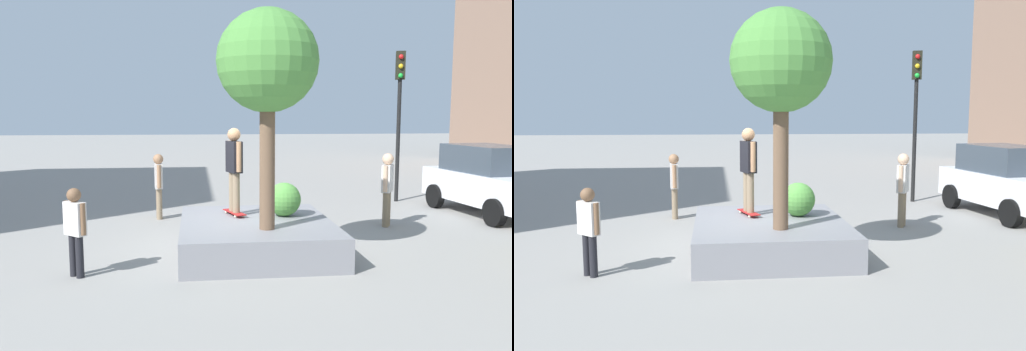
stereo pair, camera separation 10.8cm
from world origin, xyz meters
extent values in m
plane|color=gray|center=(0.00, 0.00, 0.00)|extent=(120.00, 120.00, 0.00)
cube|color=gray|center=(0.46, 0.38, 0.31)|extent=(3.43, 2.96, 0.62)
cylinder|color=brown|center=(1.21, 0.50, 1.88)|extent=(0.28, 0.28, 2.53)
sphere|color=#4C8C3D|center=(1.21, 0.50, 3.65)|extent=(1.83, 1.83, 1.83)
sphere|color=#4C8C3D|center=(0.07, 1.02, 0.97)|extent=(0.70, 0.70, 0.70)
cube|color=#A51E1E|center=(-0.13, 0.00, 0.68)|extent=(0.83, 0.45, 0.02)
sphere|color=beige|center=(-0.35, -0.16, 0.65)|extent=(0.06, 0.06, 0.06)
sphere|color=beige|center=(-0.40, 0.00, 0.65)|extent=(0.06, 0.06, 0.06)
sphere|color=beige|center=(0.14, 0.00, 0.65)|extent=(0.06, 0.06, 0.06)
sphere|color=beige|center=(0.08, 0.16, 0.65)|extent=(0.06, 0.06, 0.06)
cylinder|color=#847056|center=(-0.04, 0.03, 1.10)|extent=(0.15, 0.15, 0.83)
cylinder|color=#847056|center=(-0.23, -0.03, 1.10)|extent=(0.15, 0.15, 0.83)
cube|color=black|center=(-0.13, 0.00, 1.84)|extent=(0.51, 0.33, 0.65)
cylinder|color=#9E7251|center=(0.10, 0.08, 1.86)|extent=(0.10, 0.10, 0.61)
cylinder|color=#9E7251|center=(-0.37, -0.07, 1.86)|extent=(0.10, 0.10, 0.61)
sphere|color=#9E7251|center=(-0.13, 0.00, 2.30)|extent=(0.27, 0.27, 0.27)
cube|color=white|center=(-2.41, 7.11, 0.75)|extent=(4.19, 2.08, 0.81)
cube|color=#38424C|center=(-2.61, 7.09, 1.52)|extent=(2.40, 1.70, 0.73)
cylinder|color=black|center=(-1.04, 6.39, 0.34)|extent=(0.70, 0.27, 0.69)
cylinder|color=black|center=(-3.78, 7.83, 0.34)|extent=(0.70, 0.27, 0.69)
cylinder|color=black|center=(-3.62, 6.14, 0.34)|extent=(0.70, 0.27, 0.69)
cylinder|color=black|center=(-4.82, 5.46, 1.89)|extent=(0.12, 0.12, 3.77)
cube|color=black|center=(-4.82, 5.46, 4.20)|extent=(0.31, 0.34, 0.85)
sphere|color=red|center=(-4.68, 5.41, 4.44)|extent=(0.14, 0.14, 0.14)
sphere|color=gold|center=(-4.68, 5.41, 4.16)|extent=(0.14, 0.14, 0.14)
sphere|color=green|center=(-4.68, 5.41, 3.88)|extent=(0.14, 0.14, 0.14)
cylinder|color=#847056|center=(-1.33, 3.75, 0.42)|extent=(0.15, 0.15, 0.84)
cylinder|color=#847056|center=(-1.50, 3.86, 0.42)|extent=(0.15, 0.15, 0.84)
cube|color=silver|center=(-1.41, 3.81, 1.17)|extent=(0.51, 0.43, 0.66)
cylinder|color=#D8AD8C|center=(-1.20, 3.68, 1.19)|extent=(0.10, 0.10, 0.62)
cylinder|color=#D8AD8C|center=(-1.62, 3.94, 1.19)|extent=(0.10, 0.10, 0.62)
sphere|color=#D8AD8C|center=(-1.41, 3.81, 1.64)|extent=(0.28, 0.28, 0.28)
cylinder|color=#847056|center=(-2.89, -1.74, 0.40)|extent=(0.15, 0.15, 0.80)
cylinder|color=#847056|center=(-3.08, -1.76, 0.40)|extent=(0.15, 0.15, 0.80)
cube|color=silver|center=(-2.98, -1.75, 1.12)|extent=(0.47, 0.24, 0.63)
cylinder|color=#9E7251|center=(-2.75, -1.72, 1.14)|extent=(0.10, 0.10, 0.59)
cylinder|color=#9E7251|center=(-3.22, -1.78, 1.14)|extent=(0.10, 0.10, 0.59)
sphere|color=#9E7251|center=(-2.98, -1.75, 1.56)|extent=(0.26, 0.26, 0.26)
cylinder|color=black|center=(1.76, -2.72, 0.36)|extent=(0.13, 0.13, 0.71)
cylinder|color=black|center=(1.65, -2.85, 0.36)|extent=(0.13, 0.13, 0.71)
cube|color=silver|center=(1.71, -2.79, 0.99)|extent=(0.40, 0.42, 0.56)
cylinder|color=brown|center=(1.85, -2.63, 1.01)|extent=(0.09, 0.09, 0.53)
cylinder|color=brown|center=(1.57, -2.95, 1.01)|extent=(0.09, 0.09, 0.53)
sphere|color=brown|center=(1.71, -2.79, 1.39)|extent=(0.23, 0.23, 0.23)
camera|label=1|loc=(10.22, -0.79, 2.70)|focal=35.46mm
camera|label=2|loc=(10.23, -0.68, 2.70)|focal=35.46mm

